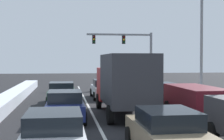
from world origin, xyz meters
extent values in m
plane|color=black|center=(0.00, 13.33, 0.00)|extent=(120.00, 120.00, 0.00)
cube|color=silver|center=(1.70, 16.66, 0.00)|extent=(0.14, 36.66, 0.01)
cube|color=silver|center=(-1.70, 16.66, 0.00)|extent=(0.14, 36.66, 0.01)
cube|color=silver|center=(7.00, 16.66, 0.32)|extent=(1.24, 36.66, 0.64)
cube|color=silver|center=(-7.00, 16.66, 0.37)|extent=(1.30, 36.66, 0.74)
cylinder|color=black|center=(2.23, 7.72, 0.37)|extent=(0.25, 0.74, 0.74)
cube|color=maroon|center=(3.52, 12.49, 1.04)|extent=(1.95, 4.90, 1.25)
cube|color=black|center=(3.52, 10.08, 1.32)|extent=(1.56, 0.06, 0.55)
cube|color=red|center=(2.74, 10.09, 0.94)|extent=(0.20, 0.08, 0.28)
cylinder|color=black|center=(2.56, 14.19, 0.37)|extent=(0.25, 0.74, 0.74)
cylinder|color=black|center=(4.47, 14.19, 0.37)|extent=(0.25, 0.74, 0.74)
cylinder|color=black|center=(2.56, 10.79, 0.37)|extent=(0.25, 0.74, 0.74)
cube|color=black|center=(3.33, 18.22, 0.63)|extent=(1.82, 4.50, 0.70)
cube|color=black|center=(3.33, 18.07, 1.23)|extent=(1.64, 2.20, 0.55)
cube|color=red|center=(2.63, 16.02, 0.75)|extent=(0.24, 0.08, 0.14)
cube|color=red|center=(4.02, 16.02, 0.75)|extent=(0.24, 0.08, 0.14)
cylinder|color=black|center=(2.44, 19.77, 0.33)|extent=(0.22, 0.66, 0.66)
cylinder|color=black|center=(4.22, 19.77, 0.33)|extent=(0.22, 0.66, 0.66)
cylinder|color=black|center=(2.44, 16.67, 0.33)|extent=(0.22, 0.66, 0.66)
cylinder|color=black|center=(4.22, 16.67, 0.33)|extent=(0.22, 0.66, 0.66)
cube|color=#937F60|center=(-0.05, 6.12, 0.63)|extent=(1.82, 4.50, 0.70)
cube|color=black|center=(-0.05, 5.97, 1.23)|extent=(1.64, 2.20, 0.55)
cylinder|color=black|center=(-0.94, 7.67, 0.33)|extent=(0.22, 0.66, 0.66)
cylinder|color=black|center=(0.84, 7.67, 0.33)|extent=(0.22, 0.66, 0.66)
cube|color=maroon|center=(0.02, 16.64, 1.56)|extent=(2.35, 2.20, 2.00)
cube|color=#333338|center=(0.02, 13.04, 2.06)|extent=(2.35, 5.00, 2.60)
cylinder|color=black|center=(-1.11, 16.94, 0.46)|extent=(0.28, 0.92, 0.92)
cylinder|color=black|center=(1.14, 16.94, 0.46)|extent=(0.28, 0.92, 0.92)
cylinder|color=black|center=(-1.11, 11.54, 0.46)|extent=(0.28, 0.92, 0.92)
cylinder|color=black|center=(1.14, 11.54, 0.46)|extent=(0.28, 0.92, 0.92)
cube|color=#B7BABF|center=(-0.12, 22.45, 0.63)|extent=(1.82, 4.50, 0.70)
cube|color=black|center=(-0.12, 22.30, 1.23)|extent=(1.64, 2.20, 0.55)
cube|color=red|center=(-0.81, 20.25, 0.75)|extent=(0.24, 0.08, 0.14)
cube|color=red|center=(0.57, 20.25, 0.75)|extent=(0.24, 0.08, 0.14)
cylinder|color=black|center=(-1.01, 24.00, 0.33)|extent=(0.22, 0.66, 0.66)
cylinder|color=black|center=(0.77, 24.00, 0.33)|extent=(0.22, 0.66, 0.66)
cylinder|color=black|center=(-1.01, 20.90, 0.33)|extent=(0.22, 0.66, 0.66)
cylinder|color=black|center=(0.77, 20.90, 0.33)|extent=(0.22, 0.66, 0.66)
cube|color=silver|center=(-3.57, 6.17, 0.63)|extent=(1.82, 4.50, 0.70)
cube|color=black|center=(-3.57, 6.02, 1.23)|extent=(1.64, 2.20, 0.55)
cylinder|color=black|center=(-4.46, 7.72, 0.33)|extent=(0.22, 0.66, 0.66)
cylinder|color=black|center=(-2.68, 7.72, 0.33)|extent=(0.22, 0.66, 0.66)
cube|color=navy|center=(-3.24, 12.90, 0.63)|extent=(1.82, 4.50, 0.70)
cube|color=black|center=(-3.24, 12.75, 1.23)|extent=(1.64, 2.20, 0.55)
cube|color=red|center=(-3.93, 10.70, 0.75)|extent=(0.24, 0.08, 0.14)
cube|color=red|center=(-2.54, 10.70, 0.75)|extent=(0.24, 0.08, 0.14)
cylinder|color=black|center=(-4.13, 14.45, 0.33)|extent=(0.22, 0.66, 0.66)
cylinder|color=black|center=(-2.35, 14.45, 0.33)|extent=(0.22, 0.66, 0.66)
cylinder|color=black|center=(-4.13, 11.35, 0.33)|extent=(0.22, 0.66, 0.66)
cylinder|color=black|center=(-2.35, 11.35, 0.33)|extent=(0.22, 0.66, 0.66)
cube|color=#1E5633|center=(-3.47, 19.58, 0.63)|extent=(1.82, 4.50, 0.70)
cube|color=black|center=(-3.47, 19.43, 1.23)|extent=(1.64, 2.20, 0.55)
cube|color=red|center=(-4.16, 17.38, 0.75)|extent=(0.24, 0.08, 0.14)
cube|color=red|center=(-2.78, 17.38, 0.75)|extent=(0.24, 0.08, 0.14)
cylinder|color=black|center=(-4.36, 21.13, 0.33)|extent=(0.22, 0.66, 0.66)
cylinder|color=black|center=(-2.58, 21.13, 0.33)|extent=(0.22, 0.66, 0.66)
cylinder|color=black|center=(-4.36, 18.03, 0.33)|extent=(0.22, 0.66, 0.66)
cylinder|color=black|center=(-2.58, 18.03, 0.33)|extent=(0.22, 0.66, 0.66)
cylinder|color=slate|center=(6.60, 33.33, 3.10)|extent=(0.28, 0.28, 6.20)
cube|color=slate|center=(2.90, 33.33, 5.95)|extent=(7.40, 0.20, 0.20)
cube|color=black|center=(3.40, 33.33, 5.38)|extent=(0.34, 0.34, 0.95)
sphere|color=#4C0A0A|center=(3.40, 33.14, 5.66)|extent=(0.22, 0.22, 0.22)
sphere|color=#F2AD14|center=(3.40, 33.14, 5.38)|extent=(0.22, 0.22, 0.22)
sphere|color=#0C3819|center=(3.40, 33.14, 5.09)|extent=(0.22, 0.22, 0.22)
cube|color=black|center=(0.00, 33.33, 5.38)|extent=(0.34, 0.34, 0.95)
sphere|color=#4C0A0A|center=(0.00, 33.14, 5.66)|extent=(0.22, 0.22, 0.22)
sphere|color=#F2AD14|center=(0.00, 33.14, 5.38)|extent=(0.22, 0.22, 0.22)
sphere|color=#0C3819|center=(0.00, 33.14, 5.09)|extent=(0.22, 0.22, 0.22)
cylinder|color=gray|center=(7.73, 21.66, 4.15)|extent=(0.22, 0.22, 8.30)
camera|label=1|loc=(-3.23, -4.05, 3.05)|focal=53.49mm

